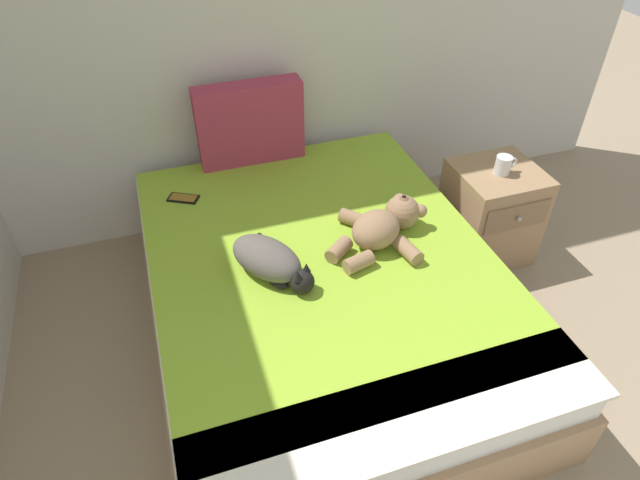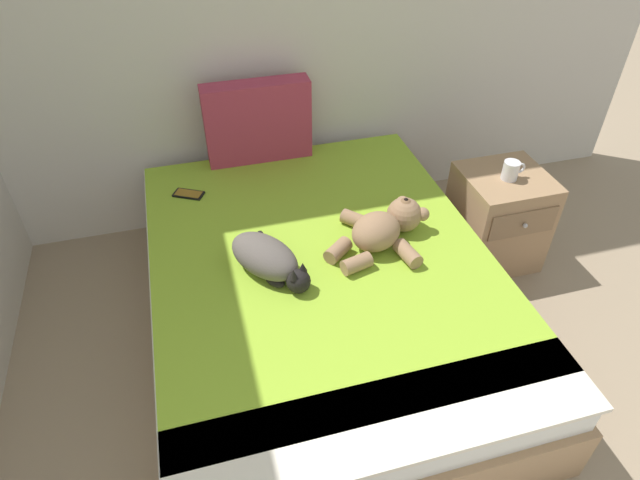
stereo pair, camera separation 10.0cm
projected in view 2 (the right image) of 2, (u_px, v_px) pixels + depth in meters
ground_plane at (471, 451)px, 2.16m from camera, size 9.19×9.19×0.00m
bed at (322, 295)px, 2.51m from camera, size 1.51×1.96×0.46m
patterned_cushion at (258, 122)px, 2.86m from camera, size 0.56×0.13×0.43m
cat at (268, 259)px, 2.25m from camera, size 0.35×0.44×0.15m
teddy_bear at (384, 228)px, 2.40m from camera, size 0.52×0.43×0.17m
cell_phone at (189, 194)px, 2.72m from camera, size 0.16×0.13×0.01m
nightstand at (497, 218)px, 2.90m from camera, size 0.43×0.44×0.53m
mug at (511, 170)px, 2.69m from camera, size 0.12×0.08×0.09m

